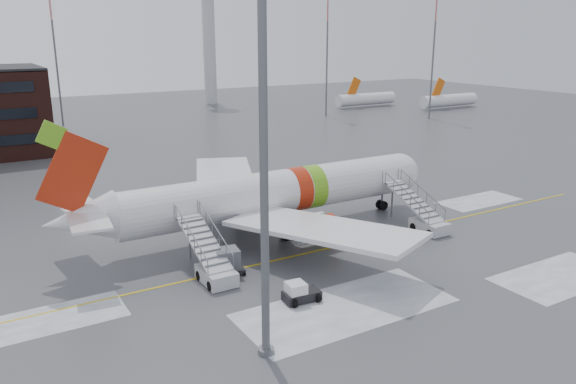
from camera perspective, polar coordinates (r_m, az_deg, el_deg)
ground at (r=47.17m, az=4.56°, el=-5.08°), size 260.00×260.00×0.00m
airliner at (r=48.29m, az=-2.18°, el=-0.27°), size 35.03×32.97×11.18m
airstair_fwd at (r=51.00m, az=13.62°, el=-2.60°), size 2.05×7.70×3.48m
airstair_aft at (r=40.24m, az=-7.73°, el=-7.33°), size 2.05×7.70×3.48m
pushback_tug at (r=36.87m, az=1.18°, el=-10.21°), size 2.48×1.94×1.36m
uld_container at (r=40.99m, az=-6.20°, el=-7.11°), size 2.55×2.05×1.88m
light_mast_near at (r=27.17m, az=-2.56°, el=9.92°), size 1.20×1.20×27.16m
control_tower at (r=142.20m, az=-8.08°, el=16.43°), size 6.40×6.40×30.00m
light_mast_far_ne at (r=119.00m, az=4.00°, el=14.33°), size 1.20×1.20×24.25m
light_mast_far_n at (r=115.22m, az=-22.59°, el=13.16°), size 1.20×1.20×24.25m
light_mast_far_e at (r=118.50m, az=14.58°, el=13.88°), size 1.20×1.20×24.25m
distant_aircraft at (r=134.26m, az=10.68°, el=8.34°), size 35.00×18.00×8.00m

